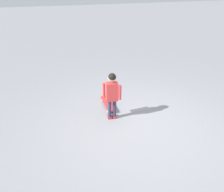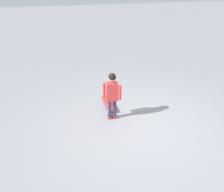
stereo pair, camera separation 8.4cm
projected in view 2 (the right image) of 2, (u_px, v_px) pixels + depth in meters
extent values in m
plane|color=gray|center=(141.00, 128.00, 4.53)|extent=(50.00, 50.00, 0.00)
cylinder|color=#2D3351|center=(109.00, 109.00, 4.73)|extent=(0.08, 0.08, 0.42)
cube|color=#B73333|center=(109.00, 117.00, 4.86)|extent=(0.16, 0.10, 0.05)
cylinder|color=#2D3351|center=(115.00, 109.00, 4.74)|extent=(0.08, 0.08, 0.42)
cube|color=#B73333|center=(114.00, 116.00, 4.87)|extent=(0.16, 0.10, 0.05)
cube|color=#D13838|center=(112.00, 92.00, 4.55)|extent=(0.17, 0.26, 0.40)
cylinder|color=#D13838|center=(104.00, 90.00, 4.61)|extent=(0.06, 0.06, 0.32)
cylinder|color=#D13838|center=(120.00, 93.00, 4.51)|extent=(0.06, 0.06, 0.32)
sphere|color=tan|center=(112.00, 78.00, 4.40)|extent=(0.17, 0.17, 0.17)
sphere|color=black|center=(112.00, 77.00, 4.38)|extent=(0.16, 0.16, 0.16)
cube|color=#B22D2D|center=(109.00, 103.00, 5.30)|extent=(0.78, 0.22, 0.02)
cube|color=#B7B7BC|center=(106.00, 99.00, 5.54)|extent=(0.03, 0.11, 0.02)
cube|color=#B7B7BC|center=(111.00, 109.00, 5.07)|extent=(0.03, 0.11, 0.02)
cylinder|color=beige|center=(103.00, 100.00, 5.53)|extent=(0.06, 0.03, 0.06)
cylinder|color=beige|center=(109.00, 99.00, 5.57)|extent=(0.06, 0.03, 0.06)
cylinder|color=beige|center=(108.00, 111.00, 5.07)|extent=(0.06, 0.03, 0.06)
cylinder|color=beige|center=(115.00, 110.00, 5.10)|extent=(0.06, 0.03, 0.06)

